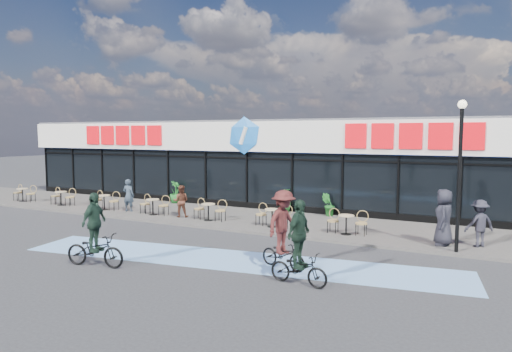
# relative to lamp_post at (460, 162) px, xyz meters

# --- Properties ---
(ground) EXTENTS (120.00, 120.00, 0.00)m
(ground) POSITION_rel_lamp_post_xyz_m (-10.15, -2.30, -3.01)
(ground) COLOR #28282B
(ground) RESTS_ON ground
(sidewalk) EXTENTS (44.00, 5.00, 0.10)m
(sidewalk) POSITION_rel_lamp_post_xyz_m (-10.15, 2.20, -2.96)
(sidewalk) COLOR #4F4A46
(sidewalk) RESTS_ON ground
(bike_lane) EXTENTS (14.17, 4.13, 0.01)m
(bike_lane) POSITION_rel_lamp_post_xyz_m (-6.15, -3.80, -3.00)
(bike_lane) COLOR #6994C7
(bike_lane) RESTS_ON ground
(building) EXTENTS (30.60, 6.57, 4.75)m
(building) POSITION_rel_lamp_post_xyz_m (-10.15, 7.63, -0.67)
(building) COLOR black
(building) RESTS_ON ground
(lamp_post) EXTENTS (0.28, 0.28, 4.86)m
(lamp_post) POSITION_rel_lamp_post_xyz_m (0.00, 0.00, 0.00)
(lamp_post) COLOR black
(lamp_post) RESTS_ON sidewalk
(bistro_set_0) EXTENTS (1.54, 0.62, 0.90)m
(bistro_set_0) POSITION_rel_lamp_post_xyz_m (-22.40, 0.99, -2.45)
(bistro_set_0) COLOR tan
(bistro_set_0) RESTS_ON sidewalk
(bistro_set_1) EXTENTS (1.54, 0.62, 0.90)m
(bistro_set_1) POSITION_rel_lamp_post_xyz_m (-19.31, 0.99, -2.45)
(bistro_set_1) COLOR tan
(bistro_set_1) RESTS_ON sidewalk
(bistro_set_2) EXTENTS (1.54, 0.62, 0.90)m
(bistro_set_2) POSITION_rel_lamp_post_xyz_m (-16.23, 0.99, -2.45)
(bistro_set_2) COLOR tan
(bistro_set_2) RESTS_ON sidewalk
(bistro_set_3) EXTENTS (1.54, 0.62, 0.90)m
(bistro_set_3) POSITION_rel_lamp_post_xyz_m (-13.14, 0.99, -2.45)
(bistro_set_3) COLOR tan
(bistro_set_3) RESTS_ON sidewalk
(bistro_set_4) EXTENTS (1.54, 0.62, 0.90)m
(bistro_set_4) POSITION_rel_lamp_post_xyz_m (-10.05, 0.99, -2.45)
(bistro_set_4) COLOR tan
(bistro_set_4) RESTS_ON sidewalk
(bistro_set_5) EXTENTS (1.54, 0.62, 0.90)m
(bistro_set_5) POSITION_rel_lamp_post_xyz_m (-6.97, 0.99, -2.45)
(bistro_set_5) COLOR tan
(bistro_set_5) RESTS_ON sidewalk
(bistro_set_6) EXTENTS (1.54, 0.62, 0.90)m
(bistro_set_6) POSITION_rel_lamp_post_xyz_m (-3.88, 0.99, -2.45)
(bistro_set_6) COLOR tan
(bistro_set_6) RESTS_ON sidewalk
(potted_plant_left) EXTENTS (0.79, 0.79, 1.20)m
(potted_plant_left) POSITION_rel_lamp_post_xyz_m (-14.40, 4.35, -2.31)
(potted_plant_left) COLOR #19581E
(potted_plant_left) RESTS_ON sidewalk
(potted_plant_mid) EXTENTS (0.91, 0.91, 1.16)m
(potted_plant_mid) POSITION_rel_lamp_post_xyz_m (-7.90, 4.35, -2.33)
(potted_plant_mid) COLOR #18551D
(potted_plant_mid) RESTS_ON sidewalk
(potted_plant_right) EXTENTS (0.73, 0.67, 1.05)m
(potted_plant_right) POSITION_rel_lamp_post_xyz_m (-5.68, 4.29, -2.38)
(potted_plant_right) COLOR #19591C
(potted_plant_right) RESTS_ON sidewalk
(patron_left) EXTENTS (0.63, 0.47, 1.59)m
(patron_left) POSITION_rel_lamp_post_xyz_m (-14.80, 1.10, -2.11)
(patron_left) COLOR #2C3844
(patron_left) RESTS_ON sidewalk
(patron_right) EXTENTS (0.88, 0.80, 1.46)m
(patron_right) POSITION_rel_lamp_post_xyz_m (-11.60, 1.01, -2.17)
(patron_right) COLOR #4C281B
(patron_right) RESTS_ON sidewalk
(pedestrian_a) EXTENTS (0.68, 0.98, 1.93)m
(pedestrian_a) POSITION_rel_lamp_post_xyz_m (-0.47, 0.77, -1.94)
(pedestrian_a) COLOR black
(pedestrian_a) RESTS_ON sidewalk
(pedestrian_c) EXTENTS (1.18, 1.09, 1.60)m
(pedestrian_c) POSITION_rel_lamp_post_xyz_m (0.63, 1.09, -2.11)
(pedestrian_c) COLOR black
(pedestrian_c) RESTS_ON sidewalk
(cyclist_a) EXTENTS (1.68, 1.08, 2.23)m
(cyclist_a) POSITION_rel_lamp_post_xyz_m (-3.46, -5.03, -2.12)
(cyclist_a) COLOR black
(cyclist_a) RESTS_ON ground
(cyclist_b) EXTENTS (1.67, 1.34, 2.30)m
(cyclist_b) POSITION_rel_lamp_post_xyz_m (-4.38, -3.91, -1.94)
(cyclist_b) COLOR black
(cyclist_b) RESTS_ON ground
(cyclist_c) EXTENTS (1.97, 1.09, 2.20)m
(cyclist_c) POSITION_rel_lamp_post_xyz_m (-9.40, -6.22, -2.19)
(cyclist_c) COLOR black
(cyclist_c) RESTS_ON ground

